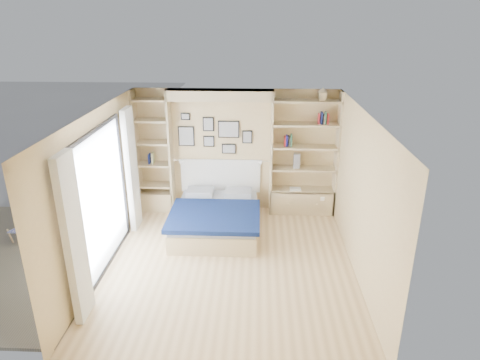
{
  "coord_description": "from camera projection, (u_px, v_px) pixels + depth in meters",
  "views": [
    {
      "loc": [
        0.44,
        -5.98,
        3.82
      ],
      "look_at": [
        0.13,
        0.9,
        1.14
      ],
      "focal_mm": 32.0,
      "sensor_mm": 36.0,
      "label": 1
    }
  ],
  "objects": [
    {
      "name": "room_shell",
      "position": [
        214.0,
        171.0,
        8.02
      ],
      "size": [
        4.5,
        4.5,
        4.5
      ],
      "color": "#D1B47C",
      "rests_on": "ground"
    },
    {
      "name": "deck_chair",
      "position": [
        29.0,
        221.0,
        7.75
      ],
      "size": [
        0.44,
        0.69,
        0.67
      ],
      "rotation": [
        0.0,
        0.0,
        -0.05
      ],
      "color": "tan",
      "rests_on": "ground"
    },
    {
      "name": "reading_lamps",
      "position": [
        221.0,
        162.0,
        8.45
      ],
      "size": [
        1.92,
        0.12,
        0.15
      ],
      "color": "silver",
      "rests_on": "ground"
    },
    {
      "name": "bed",
      "position": [
        216.0,
        217.0,
        8.03
      ],
      "size": [
        1.63,
        2.03,
        1.07
      ],
      "color": "tan",
      "rests_on": "ground"
    },
    {
      "name": "deck",
      "position": [
        14.0,
        260.0,
        7.12
      ],
      "size": [
        3.2,
        4.0,
        0.05
      ],
      "primitive_type": "cube",
      "color": "#6E6451",
      "rests_on": "ground"
    },
    {
      "name": "shelf_decor",
      "position": [
        295.0,
        132.0,
        8.23
      ],
      "size": [
        3.52,
        0.23,
        2.03
      ],
      "color": "#A51E1E",
      "rests_on": "ground"
    },
    {
      "name": "photo_gallery",
      "position": [
        214.0,
        134.0,
        8.48
      ],
      "size": [
        1.48,
        0.02,
        0.82
      ],
      "color": "black",
      "rests_on": "ground"
    },
    {
      "name": "ground",
      "position": [
        229.0,
        265.0,
        6.98
      ],
      "size": [
        4.5,
        4.5,
        0.0
      ],
      "primitive_type": "plane",
      "color": "#DBB986",
      "rests_on": "ground"
    }
  ]
}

